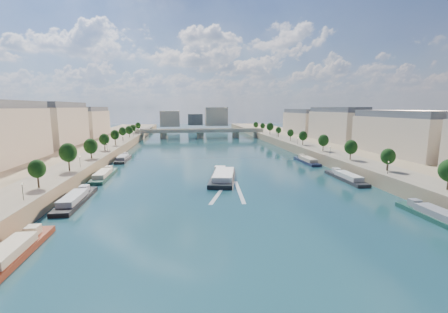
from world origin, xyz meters
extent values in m
plane|color=#0C3136|center=(0.00, 100.00, 0.00)|extent=(700.00, 700.00, 0.00)
cube|color=#9E8460|center=(-72.00, 100.00, 2.50)|extent=(44.00, 520.00, 5.00)
cube|color=#9E8460|center=(72.00, 100.00, 2.50)|extent=(44.00, 520.00, 5.00)
cube|color=gray|center=(-57.00, 100.00, 5.05)|extent=(14.00, 520.00, 0.10)
cube|color=gray|center=(57.00, 100.00, 5.05)|extent=(14.00, 520.00, 0.10)
cylinder|color=#382B1E|center=(-55.00, 42.00, 6.91)|extent=(0.50, 0.50, 3.82)
ellipsoid|color=black|center=(-55.00, 42.00, 10.50)|extent=(4.80, 4.80, 5.52)
cylinder|color=#382B1E|center=(-55.00, 66.00, 6.91)|extent=(0.50, 0.50, 3.82)
ellipsoid|color=black|center=(-55.00, 66.00, 10.50)|extent=(4.80, 4.80, 5.52)
cylinder|color=#382B1E|center=(-55.00, 90.00, 6.91)|extent=(0.50, 0.50, 3.82)
ellipsoid|color=black|center=(-55.00, 90.00, 10.50)|extent=(4.80, 4.80, 5.52)
cylinder|color=#382B1E|center=(-55.00, 114.00, 6.91)|extent=(0.50, 0.50, 3.82)
ellipsoid|color=black|center=(-55.00, 114.00, 10.50)|extent=(4.80, 4.80, 5.52)
cylinder|color=#382B1E|center=(-55.00, 138.00, 6.91)|extent=(0.50, 0.50, 3.82)
ellipsoid|color=black|center=(-55.00, 138.00, 10.50)|extent=(4.80, 4.80, 5.52)
cylinder|color=#382B1E|center=(-55.00, 162.00, 6.91)|extent=(0.50, 0.50, 3.82)
ellipsoid|color=black|center=(-55.00, 162.00, 10.50)|extent=(4.80, 4.80, 5.52)
cylinder|color=#382B1E|center=(-55.00, 186.00, 6.91)|extent=(0.50, 0.50, 3.82)
ellipsoid|color=black|center=(-55.00, 186.00, 10.50)|extent=(4.80, 4.80, 5.52)
cylinder|color=#382B1E|center=(-55.00, 210.00, 6.91)|extent=(0.50, 0.50, 3.82)
ellipsoid|color=black|center=(-55.00, 210.00, 10.50)|extent=(4.80, 4.80, 5.52)
cylinder|color=#382B1E|center=(-55.00, 234.00, 6.91)|extent=(0.50, 0.50, 3.82)
ellipsoid|color=black|center=(-55.00, 234.00, 10.50)|extent=(4.80, 4.80, 5.52)
cylinder|color=#382B1E|center=(55.00, 26.00, 6.91)|extent=(0.50, 0.50, 3.82)
ellipsoid|color=black|center=(55.00, 26.00, 10.50)|extent=(4.80, 4.80, 5.52)
cylinder|color=#382B1E|center=(55.00, 50.00, 6.91)|extent=(0.50, 0.50, 3.82)
ellipsoid|color=black|center=(55.00, 50.00, 10.50)|extent=(4.80, 4.80, 5.52)
cylinder|color=#382B1E|center=(55.00, 74.00, 6.91)|extent=(0.50, 0.50, 3.82)
ellipsoid|color=black|center=(55.00, 74.00, 10.50)|extent=(4.80, 4.80, 5.52)
cylinder|color=#382B1E|center=(55.00, 98.00, 6.91)|extent=(0.50, 0.50, 3.82)
ellipsoid|color=black|center=(55.00, 98.00, 10.50)|extent=(4.80, 4.80, 5.52)
cylinder|color=#382B1E|center=(55.00, 122.00, 6.91)|extent=(0.50, 0.50, 3.82)
ellipsoid|color=black|center=(55.00, 122.00, 10.50)|extent=(4.80, 4.80, 5.52)
cylinder|color=#382B1E|center=(55.00, 146.00, 6.91)|extent=(0.50, 0.50, 3.82)
ellipsoid|color=black|center=(55.00, 146.00, 10.50)|extent=(4.80, 4.80, 5.52)
cylinder|color=#382B1E|center=(55.00, 170.00, 6.91)|extent=(0.50, 0.50, 3.82)
ellipsoid|color=black|center=(55.00, 170.00, 10.50)|extent=(4.80, 4.80, 5.52)
cylinder|color=#382B1E|center=(55.00, 194.00, 6.91)|extent=(0.50, 0.50, 3.82)
ellipsoid|color=black|center=(55.00, 194.00, 10.50)|extent=(4.80, 4.80, 5.52)
cylinder|color=#382B1E|center=(55.00, 218.00, 6.91)|extent=(0.50, 0.50, 3.82)
ellipsoid|color=black|center=(55.00, 218.00, 10.50)|extent=(4.80, 4.80, 5.52)
cylinder|color=#382B1E|center=(55.00, 242.00, 6.91)|extent=(0.50, 0.50, 3.82)
ellipsoid|color=black|center=(55.00, 242.00, 10.50)|extent=(4.80, 4.80, 5.52)
cylinder|color=black|center=(-52.50, 30.00, 7.00)|extent=(0.14, 0.14, 4.00)
sphere|color=#FFE5B2|center=(-52.50, 30.00, 9.10)|extent=(0.36, 0.36, 0.36)
cylinder|color=black|center=(-52.50, 70.00, 7.00)|extent=(0.14, 0.14, 4.00)
sphere|color=#FFE5B2|center=(-52.50, 70.00, 9.10)|extent=(0.36, 0.36, 0.36)
cylinder|color=black|center=(-52.50, 110.00, 7.00)|extent=(0.14, 0.14, 4.00)
sphere|color=#FFE5B2|center=(-52.50, 110.00, 9.10)|extent=(0.36, 0.36, 0.36)
cylinder|color=black|center=(-52.50, 150.00, 7.00)|extent=(0.14, 0.14, 4.00)
sphere|color=#FFE5B2|center=(-52.50, 150.00, 9.10)|extent=(0.36, 0.36, 0.36)
cylinder|color=black|center=(-52.50, 190.00, 7.00)|extent=(0.14, 0.14, 4.00)
sphere|color=#FFE5B2|center=(-52.50, 190.00, 9.10)|extent=(0.36, 0.36, 0.36)
cylinder|color=black|center=(52.50, 45.00, 7.00)|extent=(0.14, 0.14, 4.00)
sphere|color=#FFE5B2|center=(52.50, 45.00, 9.10)|extent=(0.36, 0.36, 0.36)
cylinder|color=black|center=(52.50, 85.00, 7.00)|extent=(0.14, 0.14, 4.00)
sphere|color=#FFE5B2|center=(52.50, 85.00, 9.10)|extent=(0.36, 0.36, 0.36)
cylinder|color=black|center=(52.50, 125.00, 7.00)|extent=(0.14, 0.14, 4.00)
sphere|color=#FFE5B2|center=(52.50, 125.00, 9.10)|extent=(0.36, 0.36, 0.36)
cylinder|color=black|center=(52.50, 165.00, 7.00)|extent=(0.14, 0.14, 4.00)
sphere|color=#FFE5B2|center=(52.50, 165.00, 9.10)|extent=(0.36, 0.36, 0.36)
cylinder|color=black|center=(52.50, 205.00, 7.00)|extent=(0.14, 0.14, 4.00)
sphere|color=#FFE5B2|center=(52.50, 205.00, 9.10)|extent=(0.36, 0.36, 0.36)
cube|color=beige|center=(-85.00, 83.00, 15.00)|extent=(16.00, 52.00, 20.00)
cube|color=beige|center=(-85.00, 141.00, 15.00)|extent=(16.00, 52.00, 20.00)
cube|color=#474C54|center=(-85.00, 141.00, 26.60)|extent=(14.72, 50.44, 3.20)
cube|color=beige|center=(-85.00, 199.00, 15.00)|extent=(16.00, 52.00, 20.00)
cube|color=#474C54|center=(-85.00, 199.00, 26.60)|extent=(14.72, 50.44, 3.20)
cube|color=beige|center=(85.00, 83.00, 15.00)|extent=(16.00, 52.00, 20.00)
cube|color=#474C54|center=(85.00, 83.00, 26.60)|extent=(14.72, 50.44, 3.20)
cube|color=beige|center=(85.00, 141.00, 15.00)|extent=(16.00, 52.00, 20.00)
cube|color=#474C54|center=(85.00, 141.00, 26.60)|extent=(14.72, 50.44, 3.20)
cube|color=beige|center=(85.00, 199.00, 15.00)|extent=(16.00, 52.00, 20.00)
cube|color=#474C54|center=(85.00, 199.00, 26.60)|extent=(14.72, 50.44, 3.20)
cube|color=beige|center=(-30.00, 310.00, 14.00)|extent=(22.00, 18.00, 18.00)
cube|color=beige|center=(25.00, 320.00, 16.00)|extent=(26.00, 20.00, 22.00)
cube|color=#474C54|center=(0.00, 335.00, 12.00)|extent=(18.00, 16.00, 14.00)
cube|color=#C1B79E|center=(0.00, 221.98, 6.20)|extent=(112.00, 11.00, 2.20)
cube|color=#C1B79E|center=(0.00, 216.98, 7.70)|extent=(112.00, 0.80, 0.90)
cube|color=#C1B79E|center=(0.00, 226.98, 7.70)|extent=(112.00, 0.80, 0.90)
cylinder|color=#C1B79E|center=(-32.00, 221.98, 2.50)|extent=(6.40, 6.40, 5.00)
cylinder|color=#C1B79E|center=(0.00, 221.98, 2.50)|extent=(6.40, 6.40, 5.00)
cylinder|color=#C1B79E|center=(32.00, 221.98, 2.50)|extent=(6.40, 6.40, 5.00)
cube|color=#C1B79E|center=(-52.00, 221.98, 2.50)|extent=(6.00, 12.00, 5.00)
cube|color=#C1B79E|center=(52.00, 221.98, 2.50)|extent=(6.00, 12.00, 5.00)
cube|color=black|center=(-0.19, 65.26, 0.45)|extent=(14.12, 30.57, 2.11)
cube|color=white|center=(-0.19, 62.90, 2.45)|extent=(10.58, 20.16, 1.90)
cube|color=white|center=(-0.19, 74.10, 2.41)|extent=(4.83, 4.31, 1.80)
cube|color=silver|center=(-3.39, 48.26, 0.02)|extent=(9.37, 25.04, 0.04)
cube|color=silver|center=(3.01, 48.26, 0.02)|extent=(3.22, 26.01, 0.04)
cube|color=maroon|center=(-45.50, 11.79, 0.30)|extent=(5.00, 22.13, 1.80)
cube|color=beige|center=(-45.50, 10.02, 2.00)|extent=(4.10, 12.17, 1.60)
cube|color=beige|center=(-45.50, 18.43, 2.10)|extent=(2.50, 2.66, 1.80)
cube|color=black|center=(-45.50, 43.37, 0.30)|extent=(5.00, 25.27, 1.80)
cube|color=#ABB0B8|center=(-45.50, 41.34, 2.00)|extent=(4.10, 13.90, 1.60)
cube|color=#ABB0B8|center=(-45.50, 50.95, 2.10)|extent=(2.50, 3.03, 1.80)
cube|color=#1C483B|center=(-45.50, 74.58, 0.30)|extent=(5.00, 24.96, 1.80)
cube|color=beige|center=(-45.50, 72.59, 2.00)|extent=(4.10, 13.73, 1.60)
cube|color=beige|center=(-45.50, 82.07, 2.10)|extent=(2.50, 2.99, 1.80)
cube|color=#262629|center=(-45.50, 112.38, 0.30)|extent=(5.00, 21.12, 1.80)
cube|color=gray|center=(-45.50, 110.70, 2.00)|extent=(4.10, 11.61, 1.60)
cube|color=gray|center=(-45.50, 118.72, 2.10)|extent=(2.50, 2.53, 1.80)
cube|color=#1C483C|center=(45.50, 18.36, 0.30)|extent=(5.00, 19.65, 1.80)
cube|color=gray|center=(45.50, 16.79, 2.00)|extent=(4.10, 10.81, 1.60)
cube|color=gray|center=(45.50, 24.26, 2.10)|extent=(2.50, 2.36, 1.80)
cube|color=#29282B|center=(45.50, 58.34, 0.30)|extent=(5.00, 24.14, 1.80)
cube|color=silver|center=(45.50, 56.41, 2.00)|extent=(4.10, 13.28, 1.60)
cube|color=silver|center=(45.50, 65.58, 2.10)|extent=(2.50, 2.90, 1.80)
cube|color=#1A213A|center=(45.50, 94.58, 0.30)|extent=(5.00, 23.14, 1.80)
cube|color=#C8B696|center=(45.50, 92.73, 2.00)|extent=(4.10, 12.73, 1.60)
cube|color=#C8B696|center=(45.50, 101.52, 2.10)|extent=(2.50, 2.78, 1.80)
camera|label=1|loc=(-14.40, -44.11, 26.88)|focal=24.00mm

